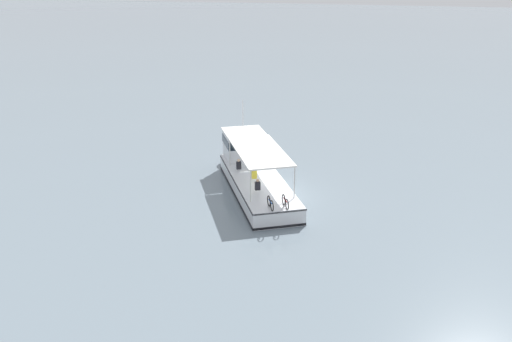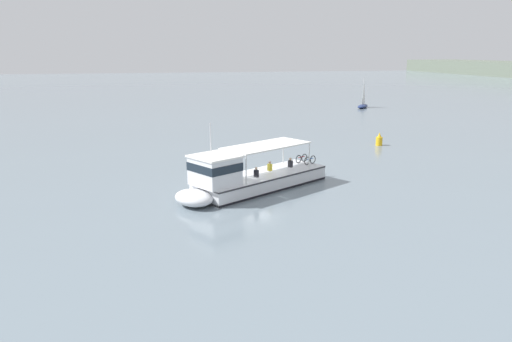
# 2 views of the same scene
# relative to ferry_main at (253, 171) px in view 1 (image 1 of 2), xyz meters

# --- Properties ---
(ground_plane) EXTENTS (400.00, 400.00, 0.00)m
(ground_plane) POSITION_rel_ferry_main_xyz_m (-2.22, 1.06, -1.02)
(ground_plane) COLOR slate
(ferry_main) EXTENTS (9.09, 12.53, 5.32)m
(ferry_main) POSITION_rel_ferry_main_xyz_m (0.00, 0.00, 0.00)
(ferry_main) COLOR silver
(ferry_main) RESTS_ON ground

